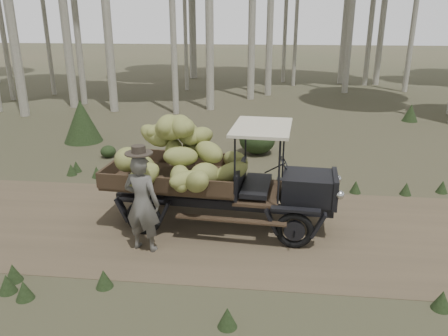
{
  "coord_description": "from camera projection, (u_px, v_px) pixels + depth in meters",
  "views": [
    {
      "loc": [
        -0.38,
        -7.66,
        3.93
      ],
      "look_at": [
        -1.26,
        0.2,
        1.18
      ],
      "focal_mm": 35.0,
      "sensor_mm": 36.0,
      "label": 1
    }
  ],
  "objects": [
    {
      "name": "banana_truck",
      "position": [
        202.0,
        164.0,
        8.35
      ],
      "size": [
        4.57,
        2.31,
        2.22
      ],
      "rotation": [
        0.0,
        0.0,
        -0.07
      ],
      "color": "black",
      "rests_on": "ground"
    },
    {
      "name": "ground",
      "position": [
        287.0,
        231.0,
        8.44
      ],
      "size": [
        120.0,
        120.0,
        0.0
      ],
      "primitive_type": "plane",
      "color": "#473D2B",
      "rests_on": "ground"
    },
    {
      "name": "dirt_track",
      "position": [
        287.0,
        231.0,
        8.44
      ],
      "size": [
        70.0,
        4.0,
        0.01
      ],
      "primitive_type": "cube",
      "color": "brown",
      "rests_on": "ground"
    },
    {
      "name": "farmer",
      "position": [
        142.0,
        202.0,
        7.5
      ],
      "size": [
        0.72,
        0.56,
        1.92
      ],
      "rotation": [
        0.0,
        0.0,
        2.93
      ],
      "color": "#54524D",
      "rests_on": "ground"
    }
  ]
}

